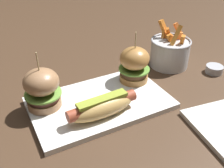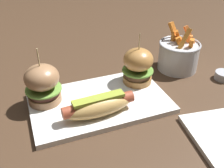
{
  "view_description": "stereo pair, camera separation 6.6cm",
  "coord_description": "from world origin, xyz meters",
  "px_view_note": "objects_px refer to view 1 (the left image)",
  "views": [
    {
      "loc": [
        -0.22,
        -0.49,
        0.41
      ],
      "look_at": [
        0.03,
        0.0,
        0.05
      ],
      "focal_mm": 42.19,
      "sensor_mm": 36.0,
      "label": 1
    },
    {
      "loc": [
        -0.16,
        -0.52,
        0.41
      ],
      "look_at": [
        0.03,
        0.0,
        0.05
      ],
      "focal_mm": 42.19,
      "sensor_mm": 36.0,
      "label": 2
    }
  ],
  "objects_px": {
    "platter_main": "(100,103)",
    "slider_left": "(42,88)",
    "slider_right": "(134,64)",
    "fries_bucket": "(170,52)",
    "sauce_ramekin": "(214,69)",
    "hot_dog": "(102,106)"
  },
  "relations": [
    {
      "from": "slider_left",
      "to": "platter_main",
      "type": "bearing_deg",
      "value": -19.21
    },
    {
      "from": "hot_dog",
      "to": "fries_bucket",
      "type": "height_order",
      "value": "fries_bucket"
    },
    {
      "from": "slider_right",
      "to": "sauce_ramekin",
      "type": "xyz_separation_m",
      "value": [
        0.26,
        -0.06,
        -0.05
      ]
    },
    {
      "from": "fries_bucket",
      "to": "sauce_ramekin",
      "type": "xyz_separation_m",
      "value": [
        0.09,
        -0.11,
        -0.03
      ]
    },
    {
      "from": "fries_bucket",
      "to": "sauce_ramekin",
      "type": "height_order",
      "value": "fries_bucket"
    },
    {
      "from": "hot_dog",
      "to": "platter_main",
      "type": "bearing_deg",
      "value": 70.71
    },
    {
      "from": "platter_main",
      "to": "slider_left",
      "type": "bearing_deg",
      "value": 160.79
    },
    {
      "from": "slider_right",
      "to": "sauce_ramekin",
      "type": "distance_m",
      "value": 0.27
    },
    {
      "from": "slider_left",
      "to": "slider_right",
      "type": "bearing_deg",
      "value": 0.06
    },
    {
      "from": "hot_dog",
      "to": "slider_right",
      "type": "height_order",
      "value": "slider_right"
    },
    {
      "from": "slider_left",
      "to": "slider_right",
      "type": "relative_size",
      "value": 1.0
    },
    {
      "from": "sauce_ramekin",
      "to": "fries_bucket",
      "type": "bearing_deg",
      "value": 131.33
    },
    {
      "from": "platter_main",
      "to": "fries_bucket",
      "type": "relative_size",
      "value": 2.46
    },
    {
      "from": "hot_dog",
      "to": "slider_left",
      "type": "bearing_deg",
      "value": 137.43
    },
    {
      "from": "platter_main",
      "to": "fries_bucket",
      "type": "distance_m",
      "value": 0.31
    },
    {
      "from": "hot_dog",
      "to": "fries_bucket",
      "type": "bearing_deg",
      "value": 25.48
    },
    {
      "from": "slider_left",
      "to": "fries_bucket",
      "type": "height_order",
      "value": "slider_left"
    },
    {
      "from": "hot_dog",
      "to": "slider_left",
      "type": "relative_size",
      "value": 1.19
    },
    {
      "from": "slider_right",
      "to": "fries_bucket",
      "type": "bearing_deg",
      "value": 16.01
    },
    {
      "from": "slider_right",
      "to": "sauce_ramekin",
      "type": "height_order",
      "value": "slider_right"
    },
    {
      "from": "platter_main",
      "to": "fries_bucket",
      "type": "xyz_separation_m",
      "value": [
        0.29,
        0.09,
        0.04
      ]
    },
    {
      "from": "sauce_ramekin",
      "to": "hot_dog",
      "type": "bearing_deg",
      "value": -174.08
    }
  ]
}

